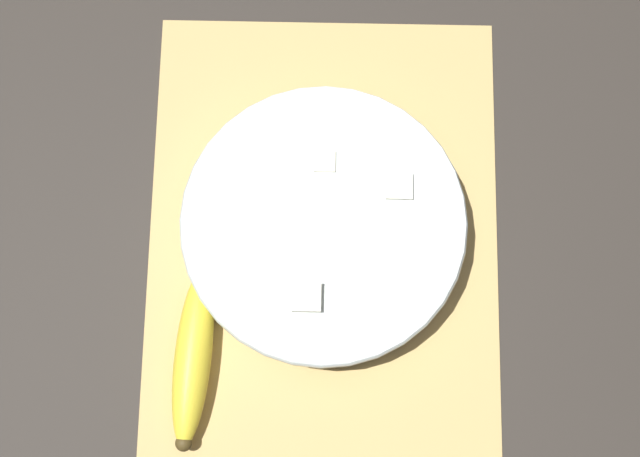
% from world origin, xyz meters
% --- Properties ---
extents(ground_plane, '(6.00, 6.00, 0.00)m').
position_xyz_m(ground_plane, '(0.00, 0.00, 0.00)').
color(ground_plane, '#2D2823').
extents(bamboo_mat_center, '(0.49, 0.37, 0.01)m').
position_xyz_m(bamboo_mat_center, '(-0.00, 0.00, 0.00)').
color(bamboo_mat_center, tan).
rests_on(bamboo_mat_center, ground_plane).
extents(fruit_salad_bowl, '(0.29, 0.29, 0.07)m').
position_xyz_m(fruit_salad_bowl, '(0.00, -0.00, 0.04)').
color(fruit_salad_bowl, silver).
rests_on(fruit_salad_bowl, bamboo_mat_center).
extents(whole_banana, '(0.18, 0.05, 0.04)m').
position_xyz_m(whole_banana, '(0.14, -0.13, 0.03)').
color(whole_banana, yellow).
rests_on(whole_banana, bamboo_mat_center).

